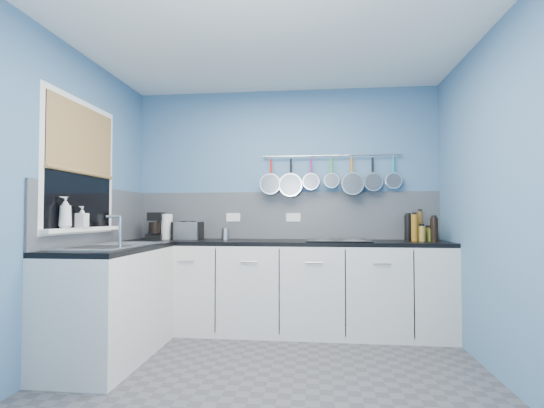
% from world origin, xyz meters
% --- Properties ---
extents(floor, '(3.20, 3.00, 0.02)m').
position_xyz_m(floor, '(0.00, 0.00, -0.01)').
color(floor, '#47474C').
rests_on(floor, ground).
extents(ceiling, '(3.20, 3.00, 0.02)m').
position_xyz_m(ceiling, '(0.00, 0.00, 2.51)').
color(ceiling, white).
rests_on(ceiling, ground).
extents(wall_back, '(3.20, 0.02, 2.50)m').
position_xyz_m(wall_back, '(0.00, 1.51, 1.25)').
color(wall_back, teal).
rests_on(wall_back, ground).
extents(wall_front, '(3.20, 0.02, 2.50)m').
position_xyz_m(wall_front, '(0.00, -1.51, 1.25)').
color(wall_front, teal).
rests_on(wall_front, ground).
extents(wall_left, '(0.02, 3.00, 2.50)m').
position_xyz_m(wall_left, '(-1.61, 0.00, 1.25)').
color(wall_left, teal).
rests_on(wall_left, ground).
extents(wall_right, '(0.02, 3.00, 2.50)m').
position_xyz_m(wall_right, '(1.61, 0.00, 1.25)').
color(wall_right, teal).
rests_on(wall_right, ground).
extents(backsplash_back, '(3.20, 0.02, 0.50)m').
position_xyz_m(backsplash_back, '(0.00, 1.49, 1.15)').
color(backsplash_back, slate).
rests_on(backsplash_back, wall_back).
extents(backsplash_left, '(0.02, 1.80, 0.50)m').
position_xyz_m(backsplash_left, '(-1.59, 0.60, 1.15)').
color(backsplash_left, slate).
rests_on(backsplash_left, wall_left).
extents(cabinet_run_back, '(3.20, 0.60, 0.86)m').
position_xyz_m(cabinet_run_back, '(0.00, 1.20, 0.43)').
color(cabinet_run_back, silver).
rests_on(cabinet_run_back, ground).
extents(worktop_back, '(3.20, 0.60, 0.04)m').
position_xyz_m(worktop_back, '(0.00, 1.20, 0.88)').
color(worktop_back, black).
rests_on(worktop_back, cabinet_run_back).
extents(cabinet_run_left, '(0.60, 1.20, 0.86)m').
position_xyz_m(cabinet_run_left, '(-1.30, 0.30, 0.43)').
color(cabinet_run_left, silver).
rests_on(cabinet_run_left, ground).
extents(worktop_left, '(0.60, 1.20, 0.04)m').
position_xyz_m(worktop_left, '(-1.30, 0.30, 0.88)').
color(worktop_left, black).
rests_on(worktop_left, cabinet_run_left).
extents(window_frame, '(0.01, 1.00, 1.10)m').
position_xyz_m(window_frame, '(-1.58, 0.30, 1.55)').
color(window_frame, white).
rests_on(window_frame, wall_left).
extents(window_glass, '(0.01, 0.90, 1.00)m').
position_xyz_m(window_glass, '(-1.57, 0.30, 1.55)').
color(window_glass, black).
rests_on(window_glass, wall_left).
extents(bamboo_blind, '(0.01, 0.90, 0.55)m').
position_xyz_m(bamboo_blind, '(-1.56, 0.30, 1.77)').
color(bamboo_blind, '#A97A54').
rests_on(bamboo_blind, wall_left).
extents(window_sill, '(0.10, 0.98, 0.03)m').
position_xyz_m(window_sill, '(-1.55, 0.30, 1.04)').
color(window_sill, white).
rests_on(window_sill, wall_left).
extents(sink_unit, '(0.50, 0.95, 0.01)m').
position_xyz_m(sink_unit, '(-1.30, 0.30, 0.90)').
color(sink_unit, silver).
rests_on(sink_unit, worktop_left).
extents(mixer_tap, '(0.12, 0.08, 0.26)m').
position_xyz_m(mixer_tap, '(-1.14, 0.12, 1.03)').
color(mixer_tap, silver).
rests_on(mixer_tap, worktop_left).
extents(socket_left, '(0.15, 0.01, 0.09)m').
position_xyz_m(socket_left, '(-0.55, 1.48, 1.13)').
color(socket_left, white).
rests_on(socket_left, backsplash_back).
extents(socket_right, '(0.15, 0.01, 0.09)m').
position_xyz_m(socket_right, '(0.10, 1.48, 1.13)').
color(socket_right, white).
rests_on(socket_right, backsplash_back).
extents(pot_rail, '(1.45, 0.02, 0.02)m').
position_xyz_m(pot_rail, '(0.50, 1.45, 1.78)').
color(pot_rail, silver).
rests_on(pot_rail, wall_back).
extents(soap_bottle_a, '(0.12, 0.12, 0.24)m').
position_xyz_m(soap_bottle_a, '(-1.53, 0.04, 1.17)').
color(soap_bottle_a, white).
rests_on(soap_bottle_a, window_sill).
extents(soap_bottle_b, '(0.08, 0.08, 0.17)m').
position_xyz_m(soap_bottle_b, '(-1.53, 0.25, 1.14)').
color(soap_bottle_b, white).
rests_on(soap_bottle_b, window_sill).
extents(paper_towel, '(0.14, 0.14, 0.26)m').
position_xyz_m(paper_towel, '(-1.22, 1.29, 1.03)').
color(paper_towel, white).
rests_on(paper_towel, worktop_back).
extents(coffee_maker, '(0.17, 0.19, 0.28)m').
position_xyz_m(coffee_maker, '(-1.33, 1.26, 1.04)').
color(coffee_maker, black).
rests_on(coffee_maker, worktop_back).
extents(toaster, '(0.30, 0.20, 0.18)m').
position_xyz_m(toaster, '(-0.99, 1.28, 0.99)').
color(toaster, silver).
rests_on(toaster, worktop_back).
extents(canister, '(0.08, 0.08, 0.12)m').
position_xyz_m(canister, '(-0.60, 1.32, 0.96)').
color(canister, silver).
rests_on(canister, worktop_back).
extents(hob, '(0.61, 0.53, 0.01)m').
position_xyz_m(hob, '(0.55, 1.17, 0.91)').
color(hob, black).
rests_on(hob, worktop_back).
extents(pan_0, '(0.22, 0.12, 0.41)m').
position_xyz_m(pan_0, '(-0.13, 1.44, 1.57)').
color(pan_0, silver).
rests_on(pan_0, pot_rail).
extents(pan_1, '(0.25, 0.12, 0.44)m').
position_xyz_m(pan_1, '(0.08, 1.44, 1.56)').
color(pan_1, silver).
rests_on(pan_1, pot_rail).
extents(pan_2, '(0.18, 0.10, 0.37)m').
position_xyz_m(pan_2, '(0.29, 1.44, 1.60)').
color(pan_2, silver).
rests_on(pan_2, pot_rail).
extents(pan_3, '(0.16, 0.09, 0.35)m').
position_xyz_m(pan_3, '(0.50, 1.44, 1.61)').
color(pan_3, silver).
rests_on(pan_3, pot_rail).
extents(pan_4, '(0.23, 0.12, 0.42)m').
position_xyz_m(pan_4, '(0.71, 1.44, 1.57)').
color(pan_4, silver).
rests_on(pan_4, pot_rail).
extents(pan_5, '(0.19, 0.08, 0.38)m').
position_xyz_m(pan_5, '(0.92, 1.44, 1.59)').
color(pan_5, silver).
rests_on(pan_5, pot_rail).
extents(pan_6, '(0.17, 0.05, 0.36)m').
position_xyz_m(pan_6, '(1.14, 1.44, 1.60)').
color(pan_6, silver).
rests_on(pan_6, pot_rail).
extents(condiment_0, '(0.06, 0.06, 0.13)m').
position_xyz_m(condiment_0, '(1.44, 1.32, 0.97)').
color(condiment_0, brown).
rests_on(condiment_0, worktop_back).
extents(condiment_1, '(0.05, 0.05, 0.29)m').
position_xyz_m(condiment_1, '(1.37, 1.32, 1.05)').
color(condiment_1, brown).
rests_on(condiment_1, worktop_back).
extents(condiment_2, '(0.07, 0.07, 0.25)m').
position_xyz_m(condiment_2, '(1.25, 1.34, 1.03)').
color(condiment_2, black).
rests_on(condiment_2, worktop_back).
extents(condiment_3, '(0.06, 0.06, 0.12)m').
position_xyz_m(condiment_3, '(1.44, 1.21, 0.96)').
color(condiment_3, '#3F721E').
rests_on(condiment_3, worktop_back).
extents(condiment_4, '(0.07, 0.07, 0.15)m').
position_xyz_m(condiment_4, '(1.35, 1.22, 0.97)').
color(condiment_4, olive).
rests_on(condiment_4, worktop_back).
extents(condiment_5, '(0.06, 0.06, 0.26)m').
position_xyz_m(condiment_5, '(1.28, 1.21, 1.03)').
color(condiment_5, '#8C5914').
rests_on(condiment_5, worktop_back).
extents(condiment_6, '(0.07, 0.07, 0.23)m').
position_xyz_m(condiment_6, '(1.44, 1.12, 1.01)').
color(condiment_6, black).
rests_on(condiment_6, worktop_back).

